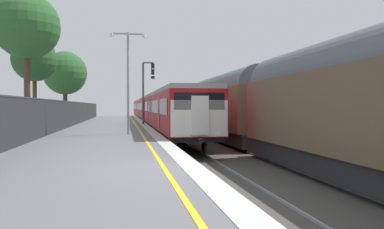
{
  "coord_description": "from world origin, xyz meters",
  "views": [
    {
      "loc": [
        -1.36,
        -9.48,
        1.58
      ],
      "look_at": [
        1.63,
        6.98,
        1.22
      ],
      "focal_mm": 35.34,
      "sensor_mm": 36.0,
      "label": 1
    }
  ],
  "objects_px": {
    "platform_lamp_mid": "(128,74)",
    "background_tree_centre": "(35,61)",
    "background_tree_left": "(66,75)",
    "commuter_train_at_platform": "(151,109)",
    "background_tree_right": "(26,28)",
    "freight_train_adjacent_track": "(266,104)",
    "signal_gantry": "(146,86)"
  },
  "relations": [
    {
      "from": "signal_gantry",
      "to": "platform_lamp_mid",
      "type": "xyz_separation_m",
      "value": [
        -1.71,
        -11.93,
        -0.02
      ]
    },
    {
      "from": "commuter_train_at_platform",
      "to": "freight_train_adjacent_track",
      "type": "distance_m",
      "value": 29.94
    },
    {
      "from": "background_tree_centre",
      "to": "background_tree_left",
      "type": "bearing_deg",
      "value": 84.51
    },
    {
      "from": "commuter_train_at_platform",
      "to": "background_tree_centre",
      "type": "xyz_separation_m",
      "value": [
        -10.06,
        -18.34,
        3.77
      ]
    },
    {
      "from": "signal_gantry",
      "to": "platform_lamp_mid",
      "type": "bearing_deg",
      "value": -98.15
    },
    {
      "from": "platform_lamp_mid",
      "to": "background_tree_centre",
      "type": "bearing_deg",
      "value": 128.18
    },
    {
      "from": "commuter_train_at_platform",
      "to": "background_tree_right",
      "type": "relative_size",
      "value": 7.94
    },
    {
      "from": "signal_gantry",
      "to": "freight_train_adjacent_track",
      "type": "bearing_deg",
      "value": -69.28
    },
    {
      "from": "freight_train_adjacent_track",
      "to": "background_tree_centre",
      "type": "xyz_separation_m",
      "value": [
        -14.07,
        11.33,
        3.35
      ]
    },
    {
      "from": "commuter_train_at_platform",
      "to": "background_tree_right",
      "type": "height_order",
      "value": "background_tree_right"
    },
    {
      "from": "background_tree_right",
      "to": "platform_lamp_mid",
      "type": "bearing_deg",
      "value": -13.14
    },
    {
      "from": "freight_train_adjacent_track",
      "to": "platform_lamp_mid",
      "type": "bearing_deg",
      "value": 160.17
    },
    {
      "from": "signal_gantry",
      "to": "background_tree_centre",
      "type": "distance_m",
      "value": 9.29
    },
    {
      "from": "freight_train_adjacent_track",
      "to": "background_tree_left",
      "type": "bearing_deg",
      "value": 122.77
    },
    {
      "from": "commuter_train_at_platform",
      "to": "background_tree_left",
      "type": "bearing_deg",
      "value": -134.99
    },
    {
      "from": "freight_train_adjacent_track",
      "to": "platform_lamp_mid",
      "type": "distance_m",
      "value": 7.85
    },
    {
      "from": "commuter_train_at_platform",
      "to": "signal_gantry",
      "type": "bearing_deg",
      "value": -95.62
    },
    {
      "from": "background_tree_right",
      "to": "freight_train_adjacent_track",
      "type": "bearing_deg",
      "value": -16.92
    },
    {
      "from": "freight_train_adjacent_track",
      "to": "platform_lamp_mid",
      "type": "relative_size",
      "value": 5.33
    },
    {
      "from": "freight_train_adjacent_track",
      "to": "background_tree_centre",
      "type": "distance_m",
      "value": 18.37
    },
    {
      "from": "background_tree_right",
      "to": "background_tree_centre",
      "type": "bearing_deg",
      "value": 98.46
    },
    {
      "from": "signal_gantry",
      "to": "background_tree_left",
      "type": "height_order",
      "value": "background_tree_left"
    },
    {
      "from": "commuter_train_at_platform",
      "to": "background_tree_left",
      "type": "relative_size",
      "value": 9.01
    },
    {
      "from": "platform_lamp_mid",
      "to": "freight_train_adjacent_track",
      "type": "bearing_deg",
      "value": -19.83
    },
    {
      "from": "background_tree_right",
      "to": "background_tree_left",
      "type": "bearing_deg",
      "value": 90.75
    },
    {
      "from": "commuter_train_at_platform",
      "to": "background_tree_centre",
      "type": "height_order",
      "value": "background_tree_centre"
    },
    {
      "from": "platform_lamp_mid",
      "to": "background_tree_left",
      "type": "bearing_deg",
      "value": 108.5
    },
    {
      "from": "freight_train_adjacent_track",
      "to": "signal_gantry",
      "type": "distance_m",
      "value": 15.63
    },
    {
      "from": "commuter_train_at_platform",
      "to": "background_tree_centre",
      "type": "distance_m",
      "value": 21.26
    },
    {
      "from": "background_tree_centre",
      "to": "signal_gantry",
      "type": "bearing_deg",
      "value": 20.45
    },
    {
      "from": "platform_lamp_mid",
      "to": "background_tree_left",
      "type": "height_order",
      "value": "background_tree_left"
    },
    {
      "from": "platform_lamp_mid",
      "to": "background_tree_right",
      "type": "height_order",
      "value": "background_tree_right"
    }
  ]
}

